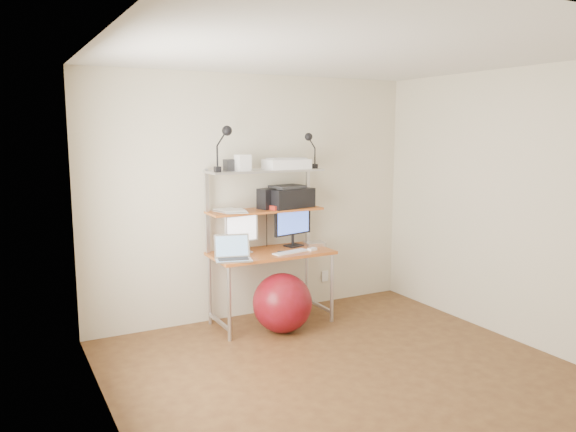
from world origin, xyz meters
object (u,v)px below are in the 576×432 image
Objects in this scene: printer at (288,197)px; exercise_ball at (282,303)px; laptop at (233,254)px; monitor_black at (293,224)px; monitor_silver at (242,231)px.

exercise_ball is (-0.29, -0.43, -0.97)m from printer.
exercise_ball is (0.45, -0.14, -0.50)m from laptop.
laptop reaches higher than exercise_ball.
monitor_black reaches higher than laptop.
monitor_black is (0.60, 0.04, 0.02)m from monitor_silver.
monitor_silver is 0.63m from printer.
printer is (0.54, 0.06, 0.30)m from monitor_silver.
printer is at bearing -1.63° from monitor_silver.
exercise_ball is (0.26, -0.37, -0.67)m from monitor_silver.
exercise_ball is at bearing -134.70° from printer.
exercise_ball is at bearing -2.40° from laptop.
printer is at bearing 36.34° from laptop.
laptop is (-0.20, -0.24, -0.17)m from monitor_silver.
monitor_silver is 0.81m from exercise_ball.
laptop is 0.69m from exercise_ball.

